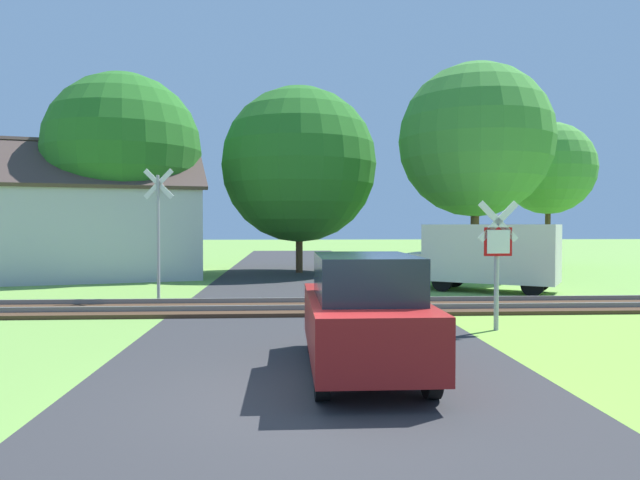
% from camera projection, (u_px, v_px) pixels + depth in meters
% --- Properties ---
extents(ground_plane, '(160.00, 160.00, 0.00)m').
position_uv_depth(ground_plane, '(319.00, 397.00, 7.33)').
color(ground_plane, '#6B9942').
extents(road_asphalt, '(6.64, 80.00, 0.01)m').
position_uv_depth(road_asphalt, '(313.00, 360.00, 9.32)').
color(road_asphalt, '#2D2D30').
rests_on(road_asphalt, ground).
extents(rail_track, '(60.00, 2.60, 0.22)m').
position_uv_depth(rail_track, '(303.00, 307.00, 14.95)').
color(rail_track, '#422D1E').
rests_on(rail_track, ground).
extents(stop_sign_near, '(0.88, 0.16, 2.73)m').
position_uv_depth(stop_sign_near, '(497.00, 254.00, 11.92)').
color(stop_sign_near, '#9E9EA5').
rests_on(stop_sign_near, ground).
extents(crossing_sign_far, '(0.87, 0.17, 3.83)m').
position_uv_depth(crossing_sign_far, '(158.00, 226.00, 16.26)').
color(crossing_sign_far, '#9E9EA5').
rests_on(crossing_sign_far, ground).
extents(house, '(9.52, 8.43, 5.83)m').
position_uv_depth(house, '(103.00, 229.00, 24.35)').
color(house, '#B7B7BC').
rests_on(house, ground).
extents(tree_far, '(4.85, 4.85, 7.65)m').
position_uv_depth(tree_far, '(548.00, 169.00, 30.13)').
color(tree_far, '#513823').
rests_on(tree_far, ground).
extents(tree_left, '(6.62, 6.62, 8.70)m').
position_uv_depth(tree_left, '(123.00, 151.00, 24.41)').
color(tree_left, '#513823').
rests_on(tree_left, ground).
extents(tree_right, '(6.50, 6.50, 9.07)m').
position_uv_depth(tree_right, '(475.00, 140.00, 24.19)').
color(tree_right, '#513823').
rests_on(tree_right, ground).
extents(tree_center, '(7.19, 7.19, 8.62)m').
position_uv_depth(tree_center, '(299.00, 165.00, 26.50)').
color(tree_center, '#513823').
rests_on(tree_center, ground).
extents(mail_truck, '(5.14, 4.16, 2.24)m').
position_uv_depth(mail_truck, '(486.00, 254.00, 19.08)').
color(mail_truck, silver).
rests_on(mail_truck, ground).
extents(parked_car, '(1.65, 4.01, 1.78)m').
position_uv_depth(parked_car, '(363.00, 313.00, 8.53)').
color(parked_car, maroon).
rests_on(parked_car, ground).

